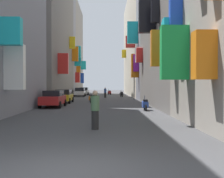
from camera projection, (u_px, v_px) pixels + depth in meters
ground_plane at (100, 100)px, 36.00m from camera, size 140.00×140.00×0.00m
building_left_mid_b at (44, 30)px, 38.18m from camera, size 7.25×18.64×19.39m
building_left_mid_c at (58, 40)px, 49.26m from camera, size 7.20×3.54×20.28m
building_left_far at (66, 50)px, 58.38m from camera, size 7.27×14.68×18.92m
building_right_mid_b at (183, 23)px, 25.01m from camera, size 7.40×15.74×15.41m
building_right_mid_c at (161, 28)px, 35.36m from camera, size 7.39×5.03×18.86m
building_right_far at (144, 45)px, 51.92m from camera, size 7.34×28.11×19.26m
parked_car_white at (80, 92)px, 46.85m from camera, size 1.88×3.94×1.47m
parked_car_yellow at (64, 96)px, 29.49m from camera, size 1.84×3.97×1.46m
parked_car_silver at (84, 91)px, 53.40m from camera, size 1.92×4.30×1.47m
parked_car_red at (53, 98)px, 24.00m from camera, size 1.85×4.15×1.48m
scooter_blue at (145, 104)px, 20.93m from camera, size 0.49×1.81×1.13m
scooter_black at (121, 94)px, 44.71m from camera, size 0.57×1.98×1.13m
scooter_orange at (91, 98)px, 30.77m from camera, size 0.44×1.89×1.13m
scooter_white at (95, 94)px, 45.88m from camera, size 0.76×1.71×1.13m
scooter_red at (109, 92)px, 53.85m from camera, size 0.73×1.75×1.13m
pedestrian_crossing at (105, 93)px, 41.66m from camera, size 0.48×0.48×1.57m
pedestrian_near_left at (95, 110)px, 11.93m from camera, size 0.53×0.53×1.72m
traffic_light_near_corner at (134, 77)px, 36.65m from camera, size 0.26×0.34×4.58m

